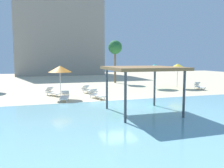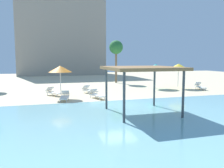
{
  "view_description": "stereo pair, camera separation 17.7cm",
  "coord_description": "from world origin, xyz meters",
  "views": [
    {
      "loc": [
        -5.18,
        -15.44,
        3.3
      ],
      "look_at": [
        0.17,
        2.0,
        1.3
      ],
      "focal_mm": 36.51,
      "sensor_mm": 36.0,
      "label": 1
    },
    {
      "loc": [
        -5.01,
        -15.49,
        3.3
      ],
      "look_at": [
        0.17,
        2.0,
        1.3
      ],
      "focal_mm": 36.51,
      "sensor_mm": 36.0,
      "label": 2
    }
  ],
  "objects": [
    {
      "name": "lounge_chair_0",
      "position": [
        -0.88,
        3.13,
        0.33
      ],
      "size": [
        1.17,
        1.99,
        0.74
      ],
      "rotation": [
        0.0,
        0.0,
        -1.25
      ],
      "color": "white",
      "rests_on": "ground"
    },
    {
      "name": "lounge_chair_4",
      "position": [
        -4.32,
        5.69,
        0.33
      ],
      "size": [
        1.5,
        1.93,
        0.74
      ],
      "rotation": [
        0.0,
        0.0,
        -1.02
      ],
      "color": "white",
      "rests_on": "ground"
    },
    {
      "name": "hotel_block_0",
      "position": [
        -1.39,
        35.45,
        7.65
      ],
      "size": [
        17.62,
        9.24,
        15.3
      ],
      "primitive_type": "cube",
      "color": "#9E9384",
      "rests_on": "ground"
    },
    {
      "name": "beach_umbrella_yellow_1",
      "position": [
        9.65,
        7.28,
        2.5
      ],
      "size": [
        2.04,
        2.04,
        2.78
      ],
      "color": "silver",
      "rests_on": "ground"
    },
    {
      "name": "lounge_chair_3",
      "position": [
        11.29,
        5.55,
        0.33
      ],
      "size": [
        1.03,
        1.98,
        0.74
      ],
      "rotation": [
        0.0,
        0.0,
        -1.81
      ],
      "color": "white",
      "rests_on": "ground"
    },
    {
      "name": "beach_umbrella_teal_3",
      "position": [
        7.03,
        7.81,
        2.42
      ],
      "size": [
        2.23,
        2.23,
        2.73
      ],
      "color": "silver",
      "rests_on": "ground"
    },
    {
      "name": "lagoon_water",
      "position": [
        0.0,
        -5.25,
        0.02
      ],
      "size": [
        44.0,
        13.5,
        0.04
      ],
      "primitive_type": "cube",
      "color": "#7AB7C1",
      "rests_on": "ground"
    },
    {
      "name": "ground_plane",
      "position": [
        0.0,
        0.0,
        0.0
      ],
      "size": [
        80.0,
        80.0,
        0.0
      ],
      "primitive_type": "plane",
      "color": "beige"
    },
    {
      "name": "lounge_chair_1",
      "position": [
        -0.92,
        6.08,
        0.33
      ],
      "size": [
        1.34,
        1.97,
        0.74
      ],
      "rotation": [
        0.0,
        0.0,
        -1.14
      ],
      "color": "white",
      "rests_on": "ground"
    },
    {
      "name": "palm_tree_1",
      "position": [
        4.58,
        14.87,
        4.8
      ],
      "size": [
        1.9,
        1.9,
        5.89
      ],
      "color": "brown",
      "rests_on": "ground"
    },
    {
      "name": "beach_umbrella_orange_0",
      "position": [
        -3.74,
        4.33,
        2.46
      ],
      "size": [
        1.99,
        1.99,
        2.74
      ],
      "color": "silver",
      "rests_on": "ground"
    },
    {
      "name": "lounge_chair_2",
      "position": [
        -3.53,
        2.84,
        0.33
      ],
      "size": [
        0.96,
        1.98,
        0.74
      ],
      "rotation": [
        0.0,
        0.0,
        -1.77
      ],
      "color": "white",
      "rests_on": "ground"
    },
    {
      "name": "shade_pavilion",
      "position": [
        0.57,
        -2.94,
        2.67
      ],
      "size": [
        4.17,
        4.17,
        2.85
      ],
      "color": "#42474C",
      "rests_on": "ground"
    }
  ]
}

